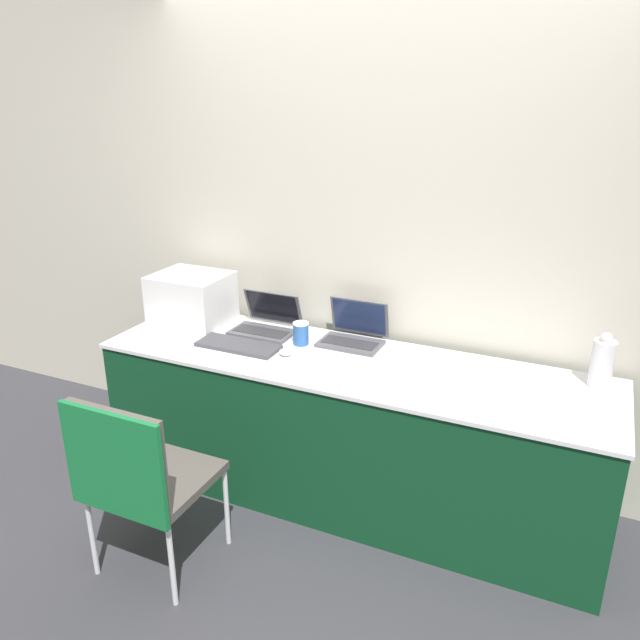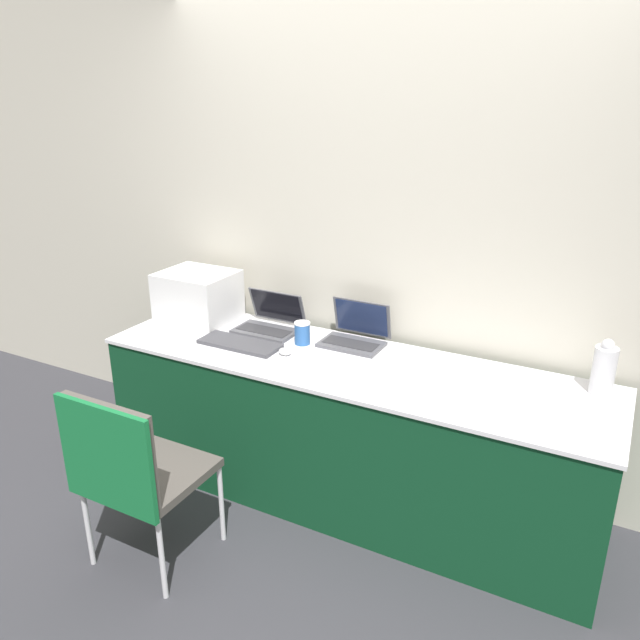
% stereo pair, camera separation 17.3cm
% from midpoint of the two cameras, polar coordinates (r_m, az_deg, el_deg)
% --- Properties ---
extents(ground_plane, '(14.00, 14.00, 0.00)m').
position_cam_midpoint_polar(ground_plane, '(3.25, 1.14, -18.74)').
color(ground_plane, '#333338').
extents(wall_back, '(8.00, 0.05, 2.60)m').
position_cam_midpoint_polar(wall_back, '(3.31, 7.39, 7.14)').
color(wall_back, '#B7B2A3').
rests_on(wall_back, ground_plane).
extents(table, '(2.57, 0.70, 0.78)m').
position_cam_midpoint_polar(table, '(3.28, 3.93, -10.06)').
color(table, '#0C381E').
rests_on(table, ground_plane).
extents(printer, '(0.41, 0.35, 0.29)m').
position_cam_midpoint_polar(printer, '(3.64, -9.81, 2.29)').
color(printer, silver).
rests_on(printer, table).
extents(laptop_left, '(0.34, 0.27, 0.21)m').
position_cam_midpoint_polar(laptop_left, '(3.48, -3.22, -0.20)').
color(laptop_left, '#4C4C51').
rests_on(laptop_left, table).
extents(laptop_right, '(0.33, 0.26, 0.22)m').
position_cam_midpoint_polar(laptop_right, '(3.31, 4.74, -1.34)').
color(laptop_right, '#4C4C51').
rests_on(laptop_right, table).
extents(external_keyboard, '(0.44, 0.17, 0.02)m').
position_cam_midpoint_polar(external_keyboard, '(3.30, -5.86, -2.19)').
color(external_keyboard, '#3D3D42').
rests_on(external_keyboard, table).
extents(coffee_cup, '(0.09, 0.09, 0.12)m').
position_cam_midpoint_polar(coffee_cup, '(3.28, -0.12, -1.22)').
color(coffee_cup, '#285699').
rests_on(coffee_cup, table).
extents(mouse, '(0.07, 0.05, 0.04)m').
position_cam_midpoint_polar(mouse, '(3.16, -1.66, -2.92)').
color(mouse, silver).
rests_on(mouse, table).
extents(metal_pitcher, '(0.10, 0.10, 0.26)m').
position_cam_midpoint_polar(metal_pitcher, '(3.04, 26.03, -4.07)').
color(metal_pitcher, silver).
rests_on(metal_pitcher, table).
extents(chair, '(0.49, 0.48, 0.88)m').
position_cam_midpoint_polar(chair, '(2.82, -15.35, -12.69)').
color(chair, '#4C4742').
rests_on(chair, ground_plane).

